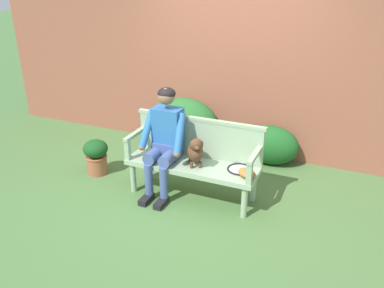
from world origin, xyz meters
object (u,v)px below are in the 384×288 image
object	(u,v)px
person_seated	(165,138)
potted_plant	(96,155)
tennis_racket	(241,168)
baseball_glove	(247,173)
dog_on_bench	(196,151)
garden_bench	(192,168)

from	to	relation	value
person_seated	potted_plant	bearing A→B (deg)	178.02
tennis_racket	baseball_glove	world-z (taller)	baseball_glove
person_seated	baseball_glove	distance (m)	1.06
person_seated	dog_on_bench	xyz separation A→B (m)	(0.41, -0.04, -0.08)
person_seated	baseball_glove	world-z (taller)	person_seated
baseball_glove	potted_plant	bearing A→B (deg)	-147.15
person_seated	dog_on_bench	world-z (taller)	person_seated
baseball_glove	person_seated	bearing A→B (deg)	-147.50
garden_bench	dog_on_bench	xyz separation A→B (m)	(0.06, -0.05, 0.25)
garden_bench	baseball_glove	size ratio (longest dim) A/B	7.20
tennis_racket	baseball_glove	size ratio (longest dim) A/B	2.62
garden_bench	dog_on_bench	world-z (taller)	dog_on_bench
dog_on_bench	baseball_glove	bearing A→B (deg)	-1.18
baseball_glove	potted_plant	xyz separation A→B (m)	(-2.10, 0.08, -0.22)
dog_on_bench	potted_plant	size ratio (longest dim) A/B	0.79
person_seated	potted_plant	xyz separation A→B (m)	(-1.07, 0.04, -0.45)
tennis_racket	potted_plant	bearing A→B (deg)	-178.14
garden_bench	dog_on_bench	distance (m)	0.27
tennis_racket	potted_plant	distance (m)	1.99
baseball_glove	tennis_racket	bearing A→B (deg)	162.42
garden_bench	person_seated	bearing A→B (deg)	-178.02
dog_on_bench	tennis_racket	xyz separation A→B (m)	(0.51, 0.14, -0.18)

